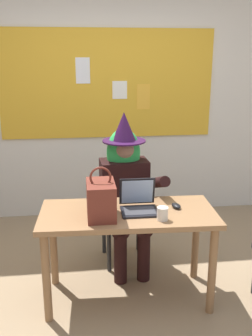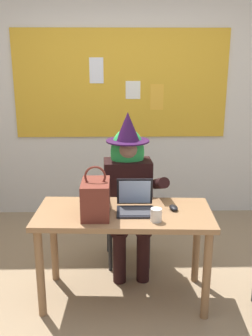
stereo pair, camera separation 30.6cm
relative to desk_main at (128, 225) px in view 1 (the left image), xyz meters
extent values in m
plane|color=#937A5B|center=(-0.01, -0.07, -0.63)|extent=(24.00, 24.00, 0.00)
cube|color=silver|center=(-0.01, 1.80, 0.85)|extent=(6.04, 0.10, 2.94)
cube|color=gold|center=(-0.01, 1.73, 0.92)|extent=(2.40, 0.02, 1.20)
cube|color=white|center=(0.13, 1.72, 0.86)|extent=(0.17, 0.00, 0.20)
cube|color=gold|center=(0.40, 1.72, 0.78)|extent=(0.15, 0.01, 0.29)
cube|color=white|center=(-0.28, 1.72, 1.07)|extent=(0.16, 0.01, 0.28)
cube|color=#8E6642|center=(0.00, 0.00, 0.09)|extent=(1.34, 0.66, 0.04)
cylinder|color=#8E6642|center=(-0.61, -0.21, -0.28)|extent=(0.06, 0.06, 0.70)
cylinder|color=#8E6642|center=(0.59, -0.27, -0.28)|extent=(0.06, 0.06, 0.70)
cylinder|color=#8E6642|center=(-0.59, 0.27, -0.28)|extent=(0.06, 0.06, 0.70)
cylinder|color=#8E6642|center=(0.61, 0.21, -0.28)|extent=(0.06, 0.06, 0.70)
cube|color=black|center=(0.04, 0.58, -0.20)|extent=(0.45, 0.45, 0.04)
cube|color=black|center=(0.03, 0.77, 0.05)|extent=(0.38, 0.06, 0.45)
cylinder|color=#262628|center=(0.22, 0.42, -0.42)|extent=(0.04, 0.04, 0.41)
cylinder|color=#262628|center=(-0.12, 0.40, -0.42)|extent=(0.04, 0.04, 0.41)
cylinder|color=#262628|center=(0.20, 0.76, -0.42)|extent=(0.04, 0.04, 0.41)
cylinder|color=#262628|center=(-0.14, 0.74, -0.42)|extent=(0.04, 0.04, 0.41)
cylinder|color=black|center=(0.16, 0.23, -0.40)|extent=(0.11, 0.11, 0.45)
cylinder|color=black|center=(-0.04, 0.22, -0.40)|extent=(0.11, 0.11, 0.45)
cylinder|color=black|center=(0.15, 0.40, -0.15)|extent=(0.17, 0.43, 0.15)
cylinder|color=black|center=(-0.04, 0.38, -0.15)|extent=(0.17, 0.43, 0.15)
cube|color=black|center=(0.04, 0.60, 0.08)|extent=(0.43, 0.28, 0.52)
cylinder|color=black|center=(0.31, 0.38, 0.20)|extent=(0.12, 0.47, 0.24)
cylinder|color=black|center=(-0.19, 0.36, 0.20)|extent=(0.12, 0.47, 0.24)
sphere|color=#A37A60|center=(0.04, 0.60, 0.44)|extent=(0.20, 0.20, 0.20)
ellipsoid|color=green|center=(0.04, 0.63, 0.40)|extent=(0.31, 0.24, 0.44)
cylinder|color=#2D0F38|center=(0.04, 0.60, 0.52)|extent=(0.38, 0.38, 0.01)
cone|color=#2D0F38|center=(0.04, 0.60, 0.64)|extent=(0.21, 0.21, 0.25)
cube|color=black|center=(0.08, -0.03, 0.12)|extent=(0.28, 0.22, 0.01)
cube|color=#333338|center=(0.08, -0.03, 0.12)|extent=(0.23, 0.16, 0.00)
cube|color=black|center=(0.08, 0.10, 0.23)|extent=(0.27, 0.05, 0.22)
cube|color=#99B7E0|center=(0.08, 0.09, 0.23)|extent=(0.24, 0.04, 0.19)
ellipsoid|color=black|center=(0.38, 0.03, 0.13)|extent=(0.08, 0.11, 0.03)
cube|color=maroon|center=(-0.20, -0.07, 0.24)|extent=(0.20, 0.30, 0.26)
torus|color=maroon|center=(-0.20, -0.07, 0.41)|extent=(0.16, 0.02, 0.16)
cylinder|color=silver|center=(0.22, -0.18, 0.16)|extent=(0.08, 0.08, 0.09)
camera|label=1|loc=(-0.34, -2.63, 1.23)|focal=40.81mm
camera|label=2|loc=(-0.04, -2.65, 1.23)|focal=40.81mm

